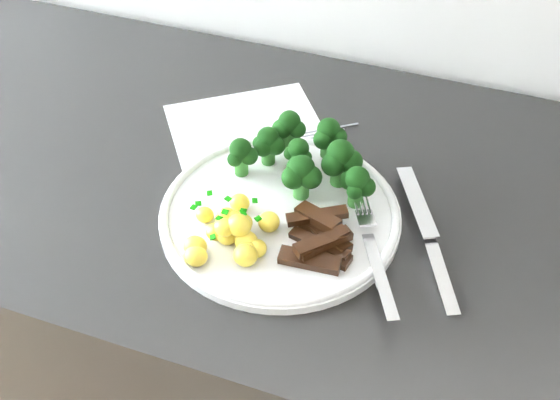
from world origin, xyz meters
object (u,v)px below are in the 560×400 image
(plate, at_px, (280,214))
(potatoes, at_px, (233,231))
(beef_strips, at_px, (320,239))
(broccoli, at_px, (307,155))
(recipe_paper, at_px, (258,156))
(counter, at_px, (304,383))
(fork, at_px, (375,255))
(knife, at_px, (433,253))

(plate, distance_m, potatoes, 0.07)
(beef_strips, bearing_deg, plate, 149.74)
(broccoli, height_order, beef_strips, broccoli)
(beef_strips, bearing_deg, recipe_paper, 133.23)
(counter, height_order, broccoli, broccoli)
(counter, bearing_deg, recipe_paper, 155.27)
(broccoli, bearing_deg, counter, -42.91)
(plate, height_order, beef_strips, beef_strips)
(fork, relative_size, knife, 0.88)
(plate, relative_size, knife, 1.34)
(plate, height_order, knife, knife)
(broccoli, height_order, potatoes, broccoli)
(counter, distance_m, recipe_paper, 0.44)
(plate, bearing_deg, knife, -0.69)
(recipe_paper, relative_size, broccoli, 1.89)
(knife, bearing_deg, broccoli, 157.72)
(recipe_paper, xyz_separation_m, potatoes, (0.03, -0.16, 0.02))
(plate, distance_m, knife, 0.18)
(recipe_paper, relative_size, plate, 1.22)
(plate, bearing_deg, counter, 69.30)
(recipe_paper, distance_m, fork, 0.23)
(recipe_paper, relative_size, potatoes, 2.98)
(recipe_paper, height_order, broccoli, broccoli)
(recipe_paper, xyz_separation_m, beef_strips, (0.12, -0.13, 0.02))
(recipe_paper, distance_m, broccoli, 0.09)
(beef_strips, height_order, knife, beef_strips)
(plate, relative_size, beef_strips, 2.96)
(recipe_paper, distance_m, knife, 0.26)
(plate, bearing_deg, potatoes, -119.26)
(recipe_paper, bearing_deg, broccoli, -21.36)
(potatoes, height_order, fork, potatoes)
(counter, relative_size, recipe_paper, 6.66)
(potatoes, bearing_deg, plate, 60.74)
(beef_strips, xyz_separation_m, knife, (0.12, 0.03, -0.01))
(knife, bearing_deg, plate, 179.31)
(fork, bearing_deg, broccoli, 137.23)
(knife, bearing_deg, counter, 159.53)
(plate, bearing_deg, recipe_paper, 123.65)
(fork, bearing_deg, beef_strips, 179.05)
(potatoes, bearing_deg, recipe_paper, 101.22)
(fork, bearing_deg, plate, 163.80)
(plate, xyz_separation_m, fork, (0.12, -0.04, 0.01))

